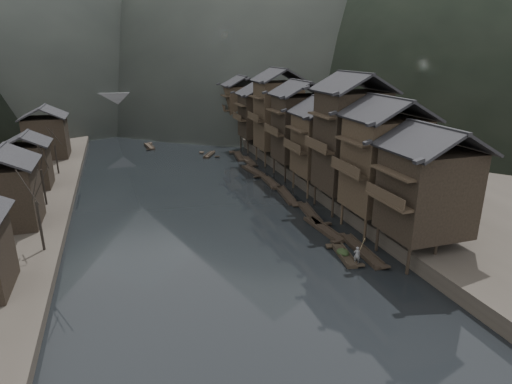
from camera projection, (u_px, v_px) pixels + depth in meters
name	position (u px, v px, depth m)	size (l,w,h in m)	color
water	(222.00, 246.00, 42.77)	(300.00, 300.00, 0.00)	black
right_bank	(340.00, 139.00, 88.78)	(40.00, 200.00, 1.80)	#2D2823
stilt_houses	(305.00, 120.00, 62.10)	(9.00, 67.60, 16.54)	black
left_houses	(22.00, 160.00, 53.12)	(8.10, 53.20, 8.73)	black
bare_trees	(37.00, 182.00, 42.90)	(3.43, 44.28, 6.85)	black
moored_sampans	(280.00, 189.00, 59.45)	(3.17, 48.51, 0.47)	black
midriver_boats	(175.00, 150.00, 82.81)	(12.47, 16.24, 0.45)	black
stone_bridge	(153.00, 107.00, 106.07)	(40.00, 6.00, 9.00)	#4C4C4F
hero_sampan	(344.00, 255.00, 40.48)	(1.75, 5.05, 0.44)	black
cargo_heap	(343.00, 249.00, 40.49)	(1.10, 1.44, 0.66)	black
boatman	(357.00, 253.00, 38.67)	(0.60, 0.39, 1.65)	#5F5F62
bamboo_pole	(361.00, 225.00, 37.86)	(0.06, 0.06, 4.51)	#8C7A51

